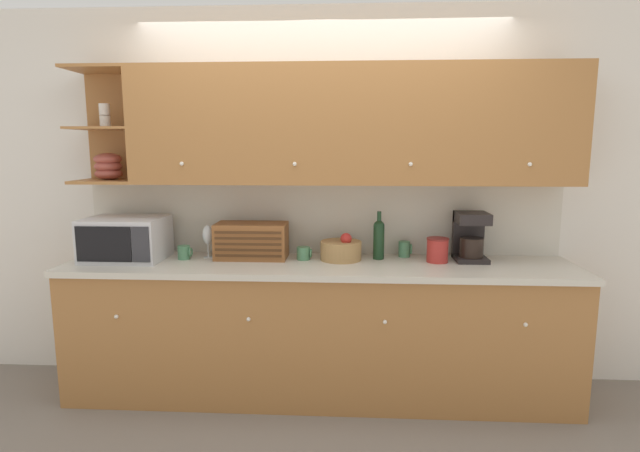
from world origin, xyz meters
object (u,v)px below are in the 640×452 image
(wine_glass, at_px, (208,236))
(mug, at_px, (304,253))
(fruit_basket, at_px, (341,250))
(microwave, at_px, (126,239))
(coffee_maker, at_px, (470,236))
(mug_blue_second, at_px, (184,252))
(mug_patterned_third, at_px, (405,249))
(wine_bottle, at_px, (379,238))
(storage_canister, at_px, (437,250))
(bread_box, at_px, (252,241))

(wine_glass, distance_m, mug, 0.67)
(wine_glass, bearing_deg, fruit_basket, -0.73)
(microwave, relative_size, fruit_basket, 1.86)
(microwave, xyz_separation_m, coffee_maker, (2.31, 0.11, 0.02))
(mug_blue_second, xyz_separation_m, fruit_basket, (1.06, 0.04, 0.02))
(fruit_basket, bearing_deg, coffee_maker, 2.62)
(wine_glass, bearing_deg, mug_patterned_third, 4.45)
(mug, xyz_separation_m, wine_bottle, (0.50, 0.05, 0.10))
(wine_bottle, xyz_separation_m, storage_canister, (0.38, -0.07, -0.07))
(wine_glass, distance_m, coffee_maker, 1.77)
(coffee_maker, bearing_deg, mug, -177.48)
(fruit_basket, relative_size, wine_bottle, 0.84)
(microwave, bearing_deg, storage_canister, 1.14)
(mug, height_order, storage_canister, storage_canister)
(wine_glass, height_order, mug_patterned_third, wine_glass)
(wine_bottle, bearing_deg, mug_blue_second, -176.40)
(wine_glass, bearing_deg, microwave, -171.26)
(mug_blue_second, xyz_separation_m, mug, (0.81, 0.03, -0.00))
(mug, height_order, mug_patterned_third, mug_patterned_third)
(microwave, bearing_deg, fruit_basket, 2.81)
(mug_blue_second, relative_size, storage_canister, 0.59)
(fruit_basket, xyz_separation_m, wine_bottle, (0.25, 0.04, 0.08))
(coffee_maker, bearing_deg, fruit_basket, -177.38)
(fruit_basket, distance_m, coffee_maker, 0.87)
(mug_blue_second, height_order, coffee_maker, coffee_maker)
(storage_canister, bearing_deg, coffee_maker, 16.89)
(mug_blue_second, xyz_separation_m, wine_glass, (0.15, 0.05, 0.11))
(bread_box, relative_size, mug_patterned_third, 4.48)
(mug_blue_second, distance_m, mug_patterned_third, 1.50)
(wine_bottle, distance_m, coffee_maker, 0.61)
(mug_blue_second, xyz_separation_m, bread_box, (0.45, 0.06, 0.07))
(fruit_basket, relative_size, coffee_maker, 0.85)
(wine_bottle, bearing_deg, bread_box, -178.31)
(mug, distance_m, wine_bottle, 0.52)
(fruit_basket, xyz_separation_m, mug_patterned_third, (0.44, 0.12, -0.01))
(wine_bottle, relative_size, coffee_maker, 1.00)
(bread_box, xyz_separation_m, fruit_basket, (0.61, -0.02, -0.05))
(microwave, xyz_separation_m, fruit_basket, (1.45, 0.07, -0.08))
(fruit_basket, distance_m, mug_patterned_third, 0.45)
(fruit_basket, xyz_separation_m, storage_canister, (0.63, -0.03, 0.01))
(coffee_maker, bearing_deg, storage_canister, -163.11)
(mug, relative_size, fruit_basket, 0.37)
(microwave, xyz_separation_m, mug_patterned_third, (1.88, 0.19, -0.09))
(mug_blue_second, xyz_separation_m, coffee_maker, (1.92, 0.08, 0.12))
(bread_box, relative_size, wine_bottle, 1.47)
(wine_bottle, bearing_deg, storage_canister, -10.38)
(microwave, relative_size, coffee_maker, 1.58)
(mug, relative_size, storage_canister, 0.64)
(microwave, distance_m, mug, 1.20)
(mug, relative_size, mug_patterned_third, 0.95)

